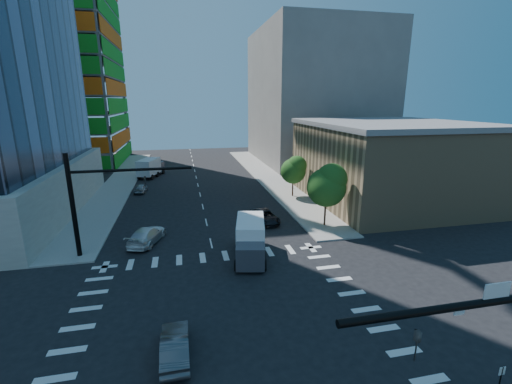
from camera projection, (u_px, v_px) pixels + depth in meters
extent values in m
plane|color=black|center=(228.00, 318.00, 21.51)|extent=(160.00, 160.00, 0.00)
cube|color=silver|center=(228.00, 318.00, 21.51)|extent=(20.00, 20.00, 0.01)
cube|color=gray|center=(267.00, 176.00, 61.82)|extent=(5.00, 60.00, 0.15)
cube|color=gray|center=(120.00, 183.00, 56.67)|extent=(5.00, 60.00, 0.15)
cube|color=#198C1B|center=(113.00, 44.00, 70.61)|extent=(0.12, 24.00, 49.00)
cube|color=#DD570D|center=(18.00, 30.00, 56.13)|extent=(24.00, 0.12, 49.00)
cube|color=#A1845D|center=(389.00, 164.00, 46.13)|extent=(20.00, 22.00, 10.00)
cube|color=slate|center=(393.00, 124.00, 44.76)|extent=(20.50, 22.50, 0.60)
cube|color=slate|center=(314.00, 97.00, 75.35)|extent=(24.00, 30.00, 28.00)
cylinder|color=black|center=(495.00, 301.00, 10.04)|extent=(10.00, 0.24, 0.24)
imported|color=black|center=(416.00, 346.00, 9.81)|extent=(0.16, 0.20, 1.00)
cube|color=white|center=(497.00, 291.00, 9.95)|extent=(0.90, 0.04, 0.50)
cylinder|color=black|center=(73.00, 206.00, 28.79)|extent=(0.40, 0.40, 9.00)
cylinder|color=black|center=(132.00, 170.00, 29.07)|extent=(10.00, 0.24, 0.24)
imported|color=black|center=(145.00, 182.00, 29.56)|extent=(0.16, 0.20, 1.00)
cylinder|color=#382316|center=(325.00, 215.00, 36.97)|extent=(0.20, 0.20, 2.27)
sphere|color=#144C18|center=(326.00, 187.00, 36.17)|extent=(4.16, 4.16, 4.16)
sphere|color=#396822|center=(332.00, 179.00, 35.71)|extent=(3.25, 3.25, 3.25)
cylinder|color=#382316|center=(293.00, 189.00, 48.40)|extent=(0.20, 0.20, 1.92)
sphere|color=#144C18|center=(293.00, 171.00, 47.72)|extent=(3.52, 3.52, 3.52)
sphere|color=#396822|center=(297.00, 166.00, 47.31)|extent=(2.75, 2.75, 2.75)
cube|color=silver|center=(502.00, 371.00, 14.71)|extent=(0.30, 0.03, 0.40)
imported|color=black|center=(265.00, 216.00, 38.37)|extent=(2.84, 5.15, 1.37)
imported|color=silver|center=(147.00, 235.00, 32.74)|extent=(3.84, 5.79, 1.56)
imported|color=#93949A|center=(141.00, 188.00, 50.91)|extent=(1.84, 3.90, 1.29)
imported|color=#4A4A4F|center=(175.00, 346.00, 18.13)|extent=(1.50, 4.18, 1.37)
cube|color=white|center=(250.00, 238.00, 29.30)|extent=(3.32, 5.33, 2.57)
cube|color=#48464F|center=(250.00, 245.00, 29.46)|extent=(2.59, 2.20, 1.88)
cube|color=silver|center=(151.00, 166.00, 61.29)|extent=(4.01, 5.64, 2.66)
cube|color=#48464F|center=(151.00, 169.00, 61.47)|extent=(2.83, 2.51, 1.94)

